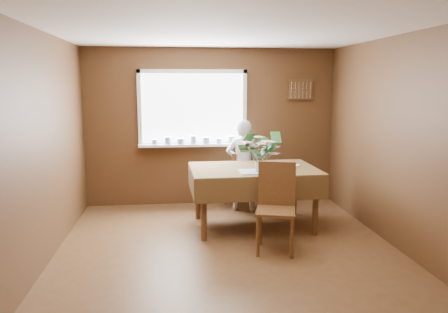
{
  "coord_description": "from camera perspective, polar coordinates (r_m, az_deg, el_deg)",
  "views": [
    {
      "loc": [
        -0.63,
        -4.72,
        1.93
      ],
      "look_at": [
        0.0,
        0.55,
        1.05
      ],
      "focal_mm": 35.0,
      "sensor_mm": 36.0,
      "label": 1
    }
  ],
  "objects": [
    {
      "name": "dining_table",
      "position": [
        5.91,
        3.88,
        -2.44
      ],
      "size": [
        1.72,
        1.19,
        0.83
      ],
      "rotation": [
        0.0,
        0.0,
        0.02
      ],
      "color": "brown",
      "rests_on": "floor"
    },
    {
      "name": "side_plate",
      "position": [
        6.08,
        8.7,
        -1.15
      ],
      "size": [
        0.3,
        0.3,
        0.01
      ],
      "primitive_type": "cylinder",
      "rotation": [
        0.0,
        0.0,
        -0.23
      ],
      "color": "white",
      "rests_on": "dining_table"
    },
    {
      "name": "chair_near",
      "position": [
        5.17,
        6.83,
        -6.09
      ],
      "size": [
        0.54,
        0.54,
        1.03
      ],
      "rotation": [
        0.0,
        0.0,
        -0.27
      ],
      "color": "brown",
      "rests_on": "floor"
    },
    {
      "name": "wall_front",
      "position": [
        2.64,
        7.22,
        -5.61
      ],
      "size": [
        4.0,
        0.0,
        4.0
      ],
      "primitive_type": "plane",
      "rotation": [
        -1.57,
        0.0,
        0.0
      ],
      "color": "brown",
      "rests_on": "floor"
    },
    {
      "name": "wall_left",
      "position": [
        4.97,
        -22.77,
        0.8
      ],
      "size": [
        0.0,
        4.5,
        4.5
      ],
      "primitive_type": "plane",
      "rotation": [
        1.57,
        0.0,
        1.57
      ],
      "color": "brown",
      "rests_on": "floor"
    },
    {
      "name": "spoon_rack",
      "position": [
        7.24,
        10.0,
        8.64
      ],
      "size": [
        0.44,
        0.05,
        0.33
      ],
      "color": "brown",
      "rests_on": "wall_back"
    },
    {
      "name": "ceiling",
      "position": [
        4.8,
        0.81,
        16.23
      ],
      "size": [
        4.5,
        4.5,
        0.0
      ],
      "primitive_type": "plane",
      "rotation": [
        3.14,
        0.0,
        0.0
      ],
      "color": "white",
      "rests_on": "wall_back"
    },
    {
      "name": "seated_woman",
      "position": [
        6.66,
        2.5,
        -1.2
      ],
      "size": [
        0.58,
        0.45,
        1.41
      ],
      "primitive_type": "imported",
      "rotation": [
        0.0,
        0.0,
        2.91
      ],
      "color": "white",
      "rests_on": "floor"
    },
    {
      "name": "table_knife",
      "position": [
        5.68,
        6.02,
        -1.82
      ],
      "size": [
        0.04,
        0.23,
        0.0
      ],
      "primitive_type": "cube",
      "rotation": [
        0.0,
        0.0,
        0.09
      ],
      "color": "silver",
      "rests_on": "dining_table"
    },
    {
      "name": "floor",
      "position": [
        5.14,
        0.74,
        -12.65
      ],
      "size": [
        4.5,
        4.5,
        0.0
      ],
      "primitive_type": "plane",
      "color": "#53341C",
      "rests_on": "ground"
    },
    {
      "name": "wall_back",
      "position": [
        7.03,
        -1.64,
        3.86
      ],
      "size": [
        4.0,
        0.0,
        4.0
      ],
      "primitive_type": "plane",
      "rotation": [
        1.57,
        0.0,
        0.0
      ],
      "color": "brown",
      "rests_on": "floor"
    },
    {
      "name": "chair_far",
      "position": [
        6.86,
        2.21,
        -2.69
      ],
      "size": [
        0.48,
        0.48,
        0.9
      ],
      "rotation": [
        0.0,
        0.0,
        3.44
      ],
      "color": "brown",
      "rests_on": "floor"
    },
    {
      "name": "flower_bouquet",
      "position": [
        5.58,
        4.65,
        1.0
      ],
      "size": [
        0.53,
        0.53,
        0.46
      ],
      "rotation": [
        0.0,
        0.0,
        0.16
      ],
      "color": "white",
      "rests_on": "dining_table"
    },
    {
      "name": "window_assembly",
      "position": [
        6.95,
        -4.05,
        4.55
      ],
      "size": [
        1.72,
        0.2,
        1.22
      ],
      "color": "white",
      "rests_on": "wall_back"
    },
    {
      "name": "wall_right",
      "position": [
        5.45,
        22.13,
        1.54
      ],
      "size": [
        0.0,
        4.5,
        4.5
      ],
      "primitive_type": "plane",
      "rotation": [
        1.57,
        0.0,
        -1.57
      ],
      "color": "brown",
      "rests_on": "floor"
    }
  ]
}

